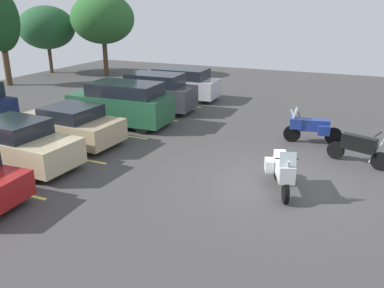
{
  "coord_description": "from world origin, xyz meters",
  "views": [
    {
      "loc": [
        -11.01,
        -1.92,
        5.1
      ],
      "look_at": [
        -0.09,
        2.81,
        0.91
      ],
      "focal_mm": 36.9,
      "sensor_mm": 36.0,
      "label": 1
    }
  ],
  "objects_px": {
    "car_champagne": "(12,144)",
    "car_tan": "(68,125)",
    "motorcycle_touring": "(282,170)",
    "car_green": "(122,104)",
    "motorcycle_second": "(359,148)",
    "car_charcoal": "(152,92)",
    "car_silver": "(177,84)",
    "motorcycle_third": "(311,127)"
  },
  "relations": [
    {
      "from": "car_champagne",
      "to": "car_green",
      "type": "xyz_separation_m",
      "value": [
        5.49,
        -0.73,
        0.22
      ]
    },
    {
      "from": "motorcycle_touring",
      "to": "car_silver",
      "type": "height_order",
      "value": "car_silver"
    },
    {
      "from": "car_silver",
      "to": "motorcycle_touring",
      "type": "bearing_deg",
      "value": -140.68
    },
    {
      "from": "motorcycle_touring",
      "to": "car_green",
      "type": "height_order",
      "value": "car_green"
    },
    {
      "from": "motorcycle_third",
      "to": "car_champagne",
      "type": "bearing_deg",
      "value": 125.55
    },
    {
      "from": "car_tan",
      "to": "car_silver",
      "type": "xyz_separation_m",
      "value": [
        8.72,
        -0.52,
        0.14
      ]
    },
    {
      "from": "motorcycle_touring",
      "to": "car_champagne",
      "type": "distance_m",
      "value": 8.79
    },
    {
      "from": "motorcycle_second",
      "to": "car_champagne",
      "type": "distance_m",
      "value": 11.58
    },
    {
      "from": "motorcycle_touring",
      "to": "motorcycle_third",
      "type": "xyz_separation_m",
      "value": [
        4.72,
        -0.18,
        -0.02
      ]
    },
    {
      "from": "car_green",
      "to": "car_champagne",
      "type": "bearing_deg",
      "value": 172.47
    },
    {
      "from": "motorcycle_third",
      "to": "car_silver",
      "type": "distance_m",
      "value": 9.47
    },
    {
      "from": "car_tan",
      "to": "car_green",
      "type": "xyz_separation_m",
      "value": [
        2.98,
        -0.51,
        0.25
      ]
    },
    {
      "from": "motorcycle_second",
      "to": "car_tan",
      "type": "distance_m",
      "value": 10.6
    },
    {
      "from": "car_tan",
      "to": "motorcycle_third",
      "type": "bearing_deg",
      "value": -66.21
    },
    {
      "from": "car_champagne",
      "to": "car_silver",
      "type": "height_order",
      "value": "car_silver"
    },
    {
      "from": "motorcycle_second",
      "to": "car_green",
      "type": "xyz_separation_m",
      "value": [
        0.82,
        9.87,
        0.38
      ]
    },
    {
      "from": "car_green",
      "to": "car_tan",
      "type": "bearing_deg",
      "value": 170.3
    },
    {
      "from": "motorcycle_second",
      "to": "car_champagne",
      "type": "relative_size",
      "value": 0.41
    },
    {
      "from": "motorcycle_third",
      "to": "car_champagne",
      "type": "xyz_separation_m",
      "value": [
        -6.3,
        8.82,
        0.12
      ]
    },
    {
      "from": "car_champagne",
      "to": "car_silver",
      "type": "bearing_deg",
      "value": -3.77
    },
    {
      "from": "car_silver",
      "to": "car_charcoal",
      "type": "bearing_deg",
      "value": 179.05
    },
    {
      "from": "car_tan",
      "to": "car_charcoal",
      "type": "relative_size",
      "value": 0.95
    },
    {
      "from": "motorcycle_touring",
      "to": "car_champagne",
      "type": "height_order",
      "value": "car_champagne"
    },
    {
      "from": "car_champagne",
      "to": "car_green",
      "type": "bearing_deg",
      "value": -7.53
    },
    {
      "from": "motorcycle_touring",
      "to": "car_champagne",
      "type": "xyz_separation_m",
      "value": [
        -1.58,
        8.64,
        0.09
      ]
    },
    {
      "from": "motorcycle_touring",
      "to": "car_green",
      "type": "xyz_separation_m",
      "value": [
        3.91,
        7.92,
        0.31
      ]
    },
    {
      "from": "motorcycle_third",
      "to": "car_silver",
      "type": "xyz_separation_m",
      "value": [
        4.93,
        8.08,
        0.23
      ]
    },
    {
      "from": "motorcycle_second",
      "to": "motorcycle_third",
      "type": "xyz_separation_m",
      "value": [
        1.63,
        1.77,
        0.05
      ]
    },
    {
      "from": "motorcycle_third",
      "to": "car_charcoal",
      "type": "relative_size",
      "value": 0.48
    },
    {
      "from": "car_green",
      "to": "car_charcoal",
      "type": "bearing_deg",
      "value": 0.73
    },
    {
      "from": "motorcycle_touring",
      "to": "car_tan",
      "type": "bearing_deg",
      "value": 83.73
    },
    {
      "from": "motorcycle_touring",
      "to": "motorcycle_second",
      "type": "xyz_separation_m",
      "value": [
        3.08,
        -1.95,
        -0.08
      ]
    },
    {
      "from": "car_silver",
      "to": "car_champagne",
      "type": "bearing_deg",
      "value": 176.23
    },
    {
      "from": "motorcycle_third",
      "to": "car_silver",
      "type": "relative_size",
      "value": 0.45
    },
    {
      "from": "motorcycle_second",
      "to": "motorcycle_touring",
      "type": "bearing_deg",
      "value": 147.69
    },
    {
      "from": "car_tan",
      "to": "car_charcoal",
      "type": "height_order",
      "value": "car_charcoal"
    },
    {
      "from": "car_charcoal",
      "to": "car_tan",
      "type": "bearing_deg",
      "value": 175.3
    },
    {
      "from": "car_silver",
      "to": "car_green",
      "type": "bearing_deg",
      "value": 179.86
    },
    {
      "from": "motorcycle_third",
      "to": "car_silver",
      "type": "bearing_deg",
      "value": 58.59
    },
    {
      "from": "motorcycle_touring",
      "to": "motorcycle_second",
      "type": "height_order",
      "value": "motorcycle_touring"
    },
    {
      "from": "car_champagne",
      "to": "car_tan",
      "type": "relative_size",
      "value": 1.12
    },
    {
      "from": "motorcycle_touring",
      "to": "car_silver",
      "type": "bearing_deg",
      "value": 39.32
    }
  ]
}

